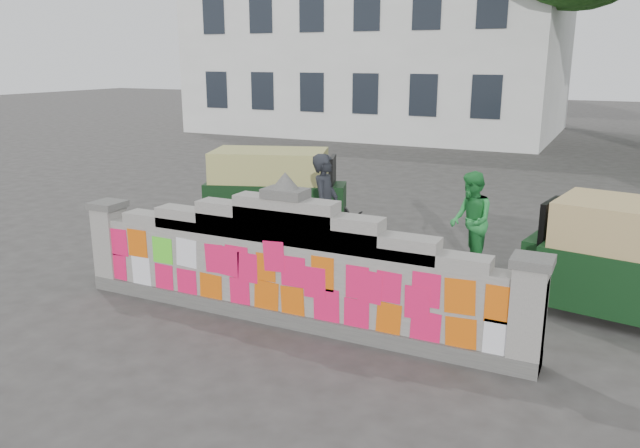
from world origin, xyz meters
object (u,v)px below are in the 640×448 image
object	(u,v)px
cyclist_rider	(325,222)
rickshaw_right	(639,260)
rickshaw_left	(274,188)
pedestrian	(471,221)
cyclist_bike	(325,243)

from	to	relation	value
cyclist_rider	rickshaw_right	world-z (taller)	cyclist_rider
cyclist_rider	rickshaw_left	world-z (taller)	cyclist_rider
cyclist_rider	rickshaw_right	size ratio (longest dim) A/B	0.58
pedestrian	rickshaw_left	distance (m)	4.31
cyclist_bike	cyclist_rider	bearing A→B (deg)	-0.00
cyclist_bike	pedestrian	xyz separation A→B (m)	(2.05, 1.24, 0.31)
cyclist_rider	rickshaw_left	bearing A→B (deg)	38.26
cyclist_rider	rickshaw_left	distance (m)	3.03
rickshaw_left	cyclist_rider	bearing A→B (deg)	-63.18
cyclist_bike	rickshaw_right	size ratio (longest dim) A/B	0.65
cyclist_rider	cyclist_bike	bearing A→B (deg)	-0.00
pedestrian	rickshaw_left	xyz separation A→B (m)	(-4.22, 0.87, 0.01)
rickshaw_left	rickshaw_right	size ratio (longest dim) A/B	1.01
cyclist_rider	rickshaw_right	bearing A→B (deg)	-95.85
cyclist_bike	cyclist_rider	world-z (taller)	cyclist_rider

